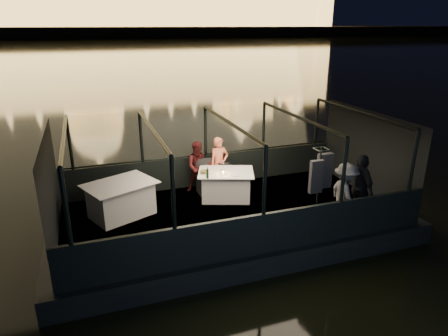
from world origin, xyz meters
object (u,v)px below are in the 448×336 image
object	(u,v)px
person_man_maroon	(199,166)
passenger_dark	(359,188)
chair_port_left	(206,178)
chair_port_right	(225,177)
coat_stand	(318,191)
person_woman_coral	(219,163)
wine_bottle	(207,173)
dining_table_central	(226,185)
passenger_stripe	(345,191)
dining_table_aft	(121,201)

from	to	relation	value
person_man_maroon	passenger_dark	bearing A→B (deg)	-33.13
chair_port_left	passenger_dark	xyz separation A→B (m)	(2.90, -2.81, 0.40)
chair_port_right	coat_stand	world-z (taller)	coat_stand
person_woman_coral	wine_bottle	bearing A→B (deg)	-128.69
coat_stand	passenger_dark	distance (m)	1.07
person_woman_coral	wine_bottle	xyz separation A→B (m)	(-0.66, -1.03, 0.17)
dining_table_central	person_woman_coral	xyz separation A→B (m)	(0.06, 0.73, 0.36)
chair_port_right	passenger_stripe	size ratio (longest dim) A/B	0.53
chair_port_right	passenger_dark	size ratio (longest dim) A/B	0.47
person_woman_coral	passenger_stripe	bearing A→B (deg)	-61.93
chair_port_right	dining_table_central	bearing A→B (deg)	-81.90
person_woman_coral	wine_bottle	world-z (taller)	person_woman_coral
chair_port_right	passenger_dark	distance (m)	3.65
dining_table_central	chair_port_right	xyz separation A→B (m)	(0.12, 0.45, 0.06)
chair_port_left	passenger_dark	size ratio (longest dim) A/B	0.56
dining_table_central	passenger_stripe	world-z (taller)	passenger_stripe
dining_table_central	coat_stand	xyz separation A→B (m)	(1.42, -2.21, 0.51)
passenger_dark	wine_bottle	xyz separation A→B (m)	(-3.09, 1.99, 0.06)
person_man_maroon	passenger_stripe	distance (m)	4.01
passenger_dark	wine_bottle	size ratio (longest dim) A/B	5.69
dining_table_aft	chair_port_left	bearing A→B (deg)	15.61
dining_table_aft	wine_bottle	distance (m)	2.23
dining_table_aft	chair_port_left	size ratio (longest dim) A/B	1.70
dining_table_aft	coat_stand	xyz separation A→B (m)	(4.18, -2.07, 0.51)
person_woman_coral	passenger_dark	world-z (taller)	passenger_dark
chair_port_left	person_man_maroon	world-z (taller)	person_man_maroon
dining_table_central	chair_port_right	distance (m)	0.47
coat_stand	wine_bottle	distance (m)	2.78
passenger_dark	person_woman_coral	bearing A→B (deg)	-137.22
passenger_stripe	passenger_dark	size ratio (longest dim) A/B	0.90
dining_table_aft	chair_port_left	world-z (taller)	chair_port_left
dining_table_central	person_man_maroon	xyz separation A→B (m)	(-0.55, 0.72, 0.36)
passenger_dark	dining_table_aft	bearing A→B (deg)	-108.34
chair_port_right	passenger_dark	bearing A→B (deg)	-26.38
dining_table_central	chair_port_left	size ratio (longest dim) A/B	1.54
chair_port_left	dining_table_central	bearing A→B (deg)	-51.81
person_woman_coral	person_man_maroon	world-z (taller)	person_woman_coral
dining_table_aft	passenger_stripe	distance (m)	5.33
dining_table_central	chair_port_right	size ratio (longest dim) A/B	1.82
wine_bottle	person_woman_coral	bearing A→B (deg)	57.31
dining_table_aft	person_woman_coral	xyz separation A→B (m)	(2.82, 0.87, 0.36)
chair_port_right	passenger_stripe	bearing A→B (deg)	-31.38
wine_bottle	chair_port_left	bearing A→B (deg)	76.70
dining_table_aft	person_man_maroon	size ratio (longest dim) A/B	1.11
passenger_stripe	person_woman_coral	bearing A→B (deg)	40.49
person_woman_coral	dining_table_central	bearing A→B (deg)	-100.54
chair_port_left	passenger_stripe	bearing A→B (deg)	-48.33
passenger_stripe	wine_bottle	distance (m)	3.36
dining_table_central	passenger_dark	bearing A→B (deg)	-42.59
wine_bottle	coat_stand	bearing A→B (deg)	-43.43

